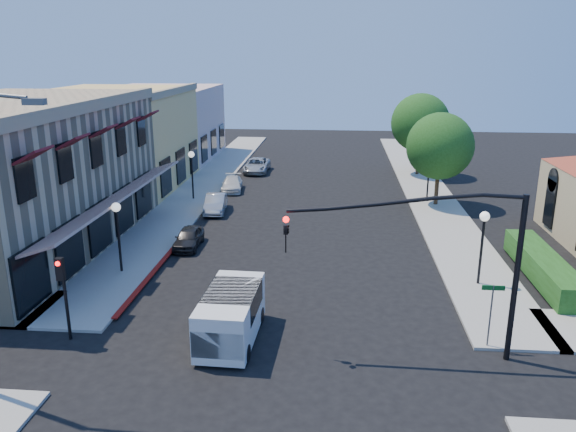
# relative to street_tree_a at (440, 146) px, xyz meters

# --- Properties ---
(ground) EXTENTS (120.00, 120.00, 0.00)m
(ground) POSITION_rel_street_tree_a_xyz_m (-8.80, -22.00, -4.19)
(ground) COLOR black
(ground) RESTS_ON ground
(sidewalk_left) EXTENTS (3.50, 50.00, 0.12)m
(sidewalk_left) POSITION_rel_street_tree_a_xyz_m (-17.55, 5.00, -4.13)
(sidewalk_left) COLOR gray
(sidewalk_left) RESTS_ON ground
(sidewalk_right) EXTENTS (3.50, 50.00, 0.12)m
(sidewalk_right) POSITION_rel_street_tree_a_xyz_m (-0.05, 5.00, -4.13)
(sidewalk_right) COLOR gray
(sidewalk_right) RESTS_ON ground
(curb_red_strip) EXTENTS (0.25, 10.00, 0.06)m
(curb_red_strip) POSITION_rel_street_tree_a_xyz_m (-15.70, -14.00, -4.19)
(curb_red_strip) COLOR maroon
(curb_red_strip) RESTS_ON ground
(corner_brick_building) EXTENTS (11.77, 18.20, 8.10)m
(corner_brick_building) POSITION_rel_street_tree_a_xyz_m (-24.25, -11.00, -0.19)
(corner_brick_building) COLOR tan
(corner_brick_building) RESTS_ON ground
(yellow_stucco_building) EXTENTS (10.00, 12.00, 7.60)m
(yellow_stucco_building) POSITION_rel_street_tree_a_xyz_m (-24.30, 4.00, -0.39)
(yellow_stucco_building) COLOR #E5BF67
(yellow_stucco_building) RESTS_ON ground
(pink_stucco_building) EXTENTS (10.00, 12.00, 7.00)m
(pink_stucco_building) POSITION_rel_street_tree_a_xyz_m (-24.30, 16.00, -0.69)
(pink_stucco_building) COLOR #CEA49B
(pink_stucco_building) RESTS_ON ground
(hedge) EXTENTS (1.40, 8.00, 1.10)m
(hedge) POSITION_rel_street_tree_a_xyz_m (2.90, -13.00, -4.19)
(hedge) COLOR #1E4914
(hedge) RESTS_ON ground
(street_tree_a) EXTENTS (4.56, 4.56, 6.48)m
(street_tree_a) POSITION_rel_street_tree_a_xyz_m (0.00, 0.00, 0.00)
(street_tree_a) COLOR #392716
(street_tree_a) RESTS_ON ground
(street_tree_b) EXTENTS (4.94, 4.94, 7.02)m
(street_tree_b) POSITION_rel_street_tree_a_xyz_m (0.00, 10.00, 0.35)
(street_tree_b) COLOR #392716
(street_tree_b) RESTS_ON ground
(signal_mast_arm) EXTENTS (8.01, 0.39, 6.00)m
(signal_mast_arm) POSITION_rel_street_tree_a_xyz_m (-2.94, -20.50, -0.11)
(signal_mast_arm) COLOR black
(signal_mast_arm) RESTS_ON ground
(secondary_signal) EXTENTS (0.28, 0.42, 3.32)m
(secondary_signal) POSITION_rel_street_tree_a_xyz_m (-16.80, -20.59, -1.88)
(secondary_signal) COLOR black
(secondary_signal) RESTS_ON ground
(street_name_sign) EXTENTS (0.80, 0.06, 2.50)m
(street_name_sign) POSITION_rel_street_tree_a_xyz_m (-1.30, -19.80, -2.50)
(street_name_sign) COLOR #595B5E
(street_name_sign) RESTS_ON ground
(lamppost_left_near) EXTENTS (0.44, 0.44, 3.57)m
(lamppost_left_near) POSITION_rel_street_tree_a_xyz_m (-17.30, -14.00, -1.46)
(lamppost_left_near) COLOR black
(lamppost_left_near) RESTS_ON ground
(lamppost_left_far) EXTENTS (0.44, 0.44, 3.57)m
(lamppost_left_far) POSITION_rel_street_tree_a_xyz_m (-17.30, 0.00, -1.46)
(lamppost_left_far) COLOR black
(lamppost_left_far) RESTS_ON ground
(lamppost_right_near) EXTENTS (0.44, 0.44, 3.57)m
(lamppost_right_near) POSITION_rel_street_tree_a_xyz_m (-0.30, -14.00, -1.46)
(lamppost_right_near) COLOR black
(lamppost_right_near) RESTS_ON ground
(lamppost_right_far) EXTENTS (0.44, 0.44, 3.57)m
(lamppost_right_far) POSITION_rel_street_tree_a_xyz_m (-0.30, 2.00, -1.46)
(lamppost_right_far) COLOR black
(lamppost_right_far) RESTS_ON ground
(white_van) EXTENTS (2.02, 4.36, 1.91)m
(white_van) POSITION_rel_street_tree_a_xyz_m (-10.73, -20.05, -3.09)
(white_van) COLOR silver
(white_van) RESTS_ON ground
(parked_car_a) EXTENTS (1.38, 3.25, 1.10)m
(parked_car_a) POSITION_rel_street_tree_a_xyz_m (-15.00, -10.00, -3.65)
(parked_car_a) COLOR black
(parked_car_a) RESTS_ON ground
(parked_car_b) EXTENTS (1.62, 3.74, 1.20)m
(parked_car_b) POSITION_rel_street_tree_a_xyz_m (-15.00, -3.00, -3.60)
(parked_car_b) COLOR #ABAEB0
(parked_car_b) RESTS_ON ground
(parked_car_c) EXTENTS (1.91, 3.82, 1.06)m
(parked_car_c) POSITION_rel_street_tree_a_xyz_m (-15.00, 3.00, -3.66)
(parked_car_c) COLOR silver
(parked_car_c) RESTS_ON ground
(parked_car_d) EXTENTS (2.05, 4.42, 1.23)m
(parked_car_d) POSITION_rel_street_tree_a_xyz_m (-14.07, 10.00, -3.58)
(parked_car_d) COLOR #ADAEB2
(parked_car_d) RESTS_ON ground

